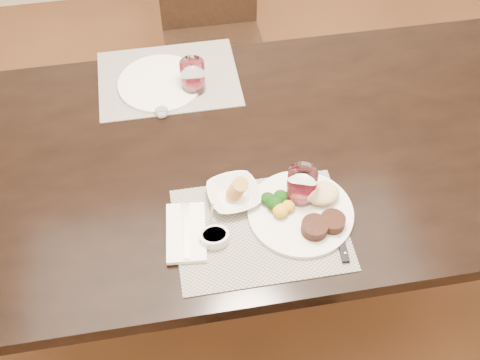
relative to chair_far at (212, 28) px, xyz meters
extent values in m
plane|color=#422715|center=(0.00, -0.93, -0.50)|extent=(4.50, 4.50, 0.00)
cube|color=black|center=(0.00, -0.93, 0.22)|extent=(2.00, 1.00, 0.05)
cube|color=black|center=(0.92, -0.51, -0.15)|extent=(0.08, 0.08, 0.70)
cube|color=black|center=(0.00, -0.08, -0.07)|extent=(0.42, 0.42, 0.04)
cube|color=black|center=(-0.18, -0.26, -0.30)|extent=(0.04, 0.04, 0.41)
cube|color=black|center=(0.18, -0.26, -0.30)|extent=(0.04, 0.04, 0.41)
cube|color=black|center=(-0.18, 0.10, -0.30)|extent=(0.04, 0.04, 0.41)
cube|color=black|center=(0.18, 0.10, -0.30)|extent=(0.04, 0.04, 0.41)
cube|color=gray|center=(-0.03, -1.21, 0.25)|extent=(0.46, 0.34, 0.00)
cube|color=gray|center=(-0.22, -0.57, 0.25)|extent=(0.46, 0.34, 0.00)
cylinder|color=silver|center=(0.09, -1.18, 0.26)|extent=(0.29, 0.29, 0.01)
cylinder|color=black|center=(0.11, -1.25, 0.28)|extent=(0.07, 0.07, 0.03)
cylinder|color=black|center=(0.16, -1.24, 0.28)|extent=(0.07, 0.07, 0.03)
ellipsoid|color=#D9B482|center=(0.15, -1.15, 0.28)|extent=(0.10, 0.08, 0.04)
ellipsoid|color=#103B0B|center=(0.02, -1.16, 0.28)|extent=(0.05, 0.05, 0.04)
ellipsoid|color=gold|center=(0.03, -1.18, 0.28)|extent=(0.04, 0.04, 0.04)
cube|color=white|center=(-0.23, -1.19, 0.26)|extent=(0.12, 0.20, 0.01)
cube|color=white|center=(-0.23, -1.22, 0.27)|extent=(0.03, 0.13, 0.01)
cube|color=white|center=(-0.22, -1.13, 0.27)|extent=(0.03, 0.05, 0.00)
cube|color=white|center=(0.17, -1.20, 0.25)|extent=(0.03, 0.13, 0.00)
cube|color=black|center=(0.17, -1.31, 0.26)|extent=(0.03, 0.10, 0.01)
imported|color=silver|center=(-0.09, -1.10, 0.27)|extent=(0.16, 0.16, 0.04)
cylinder|color=#9D6831|center=(-0.09, -1.10, 0.29)|extent=(0.04, 0.05, 0.04)
cylinder|color=silver|center=(-0.16, -1.23, 0.27)|extent=(0.08, 0.08, 0.03)
cylinder|color=#0D3A11|center=(-0.16, -1.23, 0.28)|extent=(0.06, 0.06, 0.01)
cube|color=white|center=(-0.16, -1.17, 0.29)|extent=(0.01, 0.05, 0.04)
cylinder|color=white|center=(0.10, -1.13, 0.31)|extent=(0.08, 0.08, 0.11)
cylinder|color=#39050B|center=(0.10, -1.13, 0.26)|extent=(0.07, 0.07, 0.03)
cylinder|color=silver|center=(-0.25, -0.60, 0.26)|extent=(0.28, 0.28, 0.01)
cylinder|color=white|center=(-0.14, -0.63, 0.31)|extent=(0.08, 0.08, 0.11)
cylinder|color=#39050B|center=(-0.14, -0.63, 0.26)|extent=(0.07, 0.07, 0.03)
cylinder|color=white|center=(-0.26, -0.73, 0.26)|extent=(0.04, 0.04, 0.02)
cylinder|color=white|center=(-0.26, -0.73, 0.25)|extent=(0.03, 0.03, 0.01)
camera|label=1|loc=(-0.24, -2.10, 1.60)|focal=45.00mm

